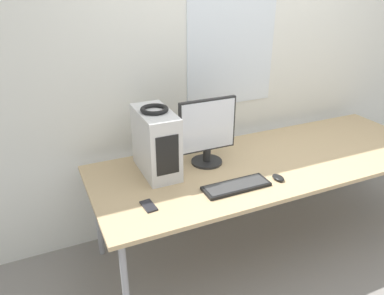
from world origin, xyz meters
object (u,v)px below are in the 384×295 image
monitor_main (207,132)px  keyboard (236,186)px  cell_phone (149,206)px  pc_tower (156,142)px  mouse (278,178)px  headphones (154,109)px

monitor_main → keyboard: bearing=-87.2°
monitor_main → cell_phone: bearing=-147.2°
pc_tower → mouse: (0.68, -0.43, -0.20)m
pc_tower → monitor_main: 0.37m
monitor_main → mouse: monitor_main is taller
monitor_main → keyboard: size_ratio=1.08×
headphones → mouse: bearing=-32.5°
headphones → keyboard: (0.38, -0.41, -0.43)m
pc_tower → keyboard: 0.60m
headphones → keyboard: headphones is taller
keyboard → cell_phone: 0.57m
pc_tower → headphones: size_ratio=2.40×
pc_tower → cell_phone: size_ratio=3.31×
pc_tower → keyboard: (0.38, -0.41, -0.20)m
keyboard → cell_phone: keyboard is taller
mouse → keyboard: bearing=175.4°
pc_tower → keyboard: pc_tower is taller
headphones → pc_tower: bearing=-90.0°
keyboard → monitor_main: bearing=92.8°
pc_tower → cell_phone: (-0.19, -0.38, -0.21)m
pc_tower → cell_phone: pc_tower is taller
pc_tower → cell_phone: 0.48m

